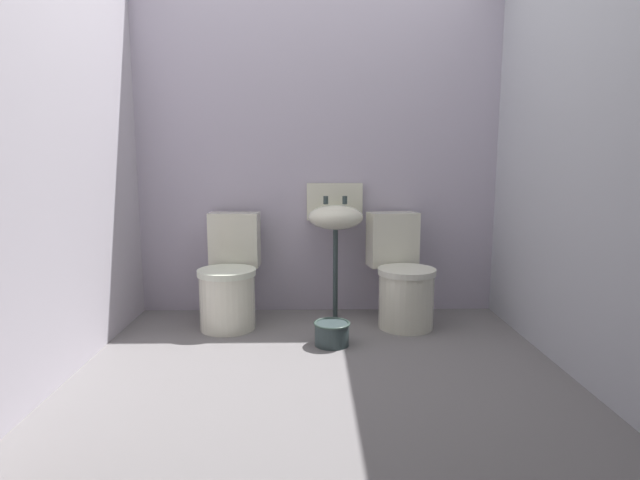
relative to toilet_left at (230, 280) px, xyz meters
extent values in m
cube|color=slate|center=(0.63, -0.91, -0.36)|extent=(3.11, 2.93, 0.08)
cube|color=#B1A9BC|center=(0.63, 0.40, 0.90)|extent=(3.11, 0.10, 2.44)
cube|color=#B6AFBA|center=(-0.78, -0.81, 0.90)|extent=(0.10, 2.73, 2.44)
cube|color=#ADAFB8|center=(2.03, -0.81, 0.90)|extent=(0.10, 2.73, 2.44)
cylinder|color=silver|center=(0.00, -0.09, -0.13)|extent=(0.40, 0.40, 0.38)
cylinder|color=silver|center=(0.00, -0.09, 0.08)|extent=(0.42, 0.42, 0.04)
cube|color=silver|center=(0.01, 0.21, 0.26)|extent=(0.37, 0.20, 0.40)
cylinder|color=silver|center=(1.24, -0.09, -0.13)|extent=(0.44, 0.44, 0.38)
cylinder|color=silver|center=(1.24, -0.09, 0.08)|extent=(0.47, 0.47, 0.04)
cube|color=silver|center=(1.18, 0.21, 0.26)|extent=(0.39, 0.24, 0.40)
cylinder|color=#313E3F|center=(0.75, 0.16, 0.01)|extent=(0.04, 0.04, 0.66)
ellipsoid|color=silver|center=(0.75, 0.16, 0.43)|extent=(0.40, 0.32, 0.18)
cube|color=silver|center=(0.75, 0.33, 0.53)|extent=(0.42, 0.04, 0.28)
cylinder|color=#313E3F|center=(0.68, 0.22, 0.55)|extent=(0.04, 0.04, 0.06)
cylinder|color=#313E3F|center=(0.82, 0.22, 0.55)|extent=(0.04, 0.04, 0.06)
cylinder|color=#313E3F|center=(0.70, -0.42, -0.25)|extent=(0.22, 0.22, 0.14)
torus|color=#32443D|center=(0.70, -0.42, -0.18)|extent=(0.23, 0.23, 0.02)
camera|label=1|loc=(0.57, -3.49, 0.83)|focal=28.42mm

